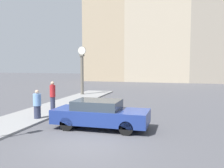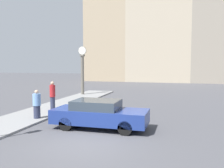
{
  "view_description": "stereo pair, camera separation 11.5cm",
  "coord_description": "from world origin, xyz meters",
  "px_view_note": "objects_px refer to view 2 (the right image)",
  "views": [
    {
      "loc": [
        3.49,
        -8.79,
        3.14
      ],
      "look_at": [
        -1.37,
        8.87,
        1.6
      ],
      "focal_mm": 40.0,
      "sensor_mm": 36.0,
      "label": 1
    },
    {
      "loc": [
        3.6,
        -8.76,
        3.14
      ],
      "look_at": [
        -1.37,
        8.87,
        1.6
      ],
      "focal_mm": 40.0,
      "sensor_mm": 36.0,
      "label": 2
    }
  ],
  "objects_px": {
    "pedestrian_blue_stripe": "(37,104)",
    "pedestrian_red_top": "(53,95)",
    "street_clock": "(82,71)",
    "sedan_car": "(99,114)"
  },
  "relations": [
    {
      "from": "sedan_car",
      "to": "pedestrian_blue_stripe",
      "type": "distance_m",
      "value": 3.95
    },
    {
      "from": "pedestrian_blue_stripe",
      "to": "pedestrian_red_top",
      "type": "distance_m",
      "value": 2.65
    },
    {
      "from": "street_clock",
      "to": "pedestrian_red_top",
      "type": "height_order",
      "value": "street_clock"
    },
    {
      "from": "pedestrian_blue_stripe",
      "to": "pedestrian_red_top",
      "type": "relative_size",
      "value": 0.85
    },
    {
      "from": "pedestrian_red_top",
      "to": "street_clock",
      "type": "bearing_deg",
      "value": 98.35
    },
    {
      "from": "sedan_car",
      "to": "street_clock",
      "type": "xyz_separation_m",
      "value": [
        -5.53,
        11.27,
        1.7
      ]
    },
    {
      "from": "street_clock",
      "to": "pedestrian_red_top",
      "type": "relative_size",
      "value": 2.52
    },
    {
      "from": "street_clock",
      "to": "pedestrian_blue_stripe",
      "type": "relative_size",
      "value": 2.95
    },
    {
      "from": "street_clock",
      "to": "sedan_car",
      "type": "bearing_deg",
      "value": -63.87
    },
    {
      "from": "sedan_car",
      "to": "pedestrian_blue_stripe",
      "type": "height_order",
      "value": "pedestrian_blue_stripe"
    }
  ]
}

